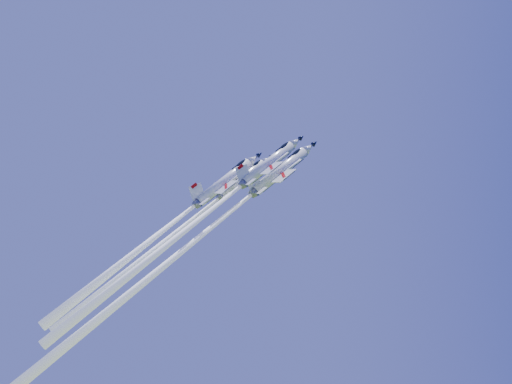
# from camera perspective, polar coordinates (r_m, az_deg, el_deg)

# --- Properties ---
(jet_lead) EXTENTS (46.51, 25.49, 48.62)m
(jet_lead) POSITION_cam_1_polar(r_m,az_deg,el_deg) (103.84, -6.76, -5.37)
(jet_lead) COLOR silver
(jet_left) EXTENTS (36.98, 20.32, 38.39)m
(jet_left) POSITION_cam_1_polar(r_m,az_deg,el_deg) (112.35, -7.90, -3.94)
(jet_left) COLOR silver
(jet_right) EXTENTS (38.38, 21.08, 39.90)m
(jet_right) POSITION_cam_1_polar(r_m,az_deg,el_deg) (98.07, -6.47, -3.36)
(jet_right) COLOR silver
(jet_slot) EXTENTS (34.90, 19.29, 35.65)m
(jet_slot) POSITION_cam_1_polar(r_m,az_deg,el_deg) (106.14, -8.99, -3.59)
(jet_slot) COLOR silver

